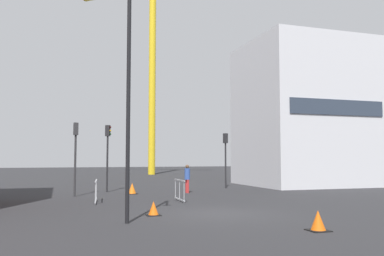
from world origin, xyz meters
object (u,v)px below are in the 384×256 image
at_px(traffic_light_far, 108,147).
at_px(traffic_light_corner, 225,151).
at_px(traffic_cone_striped, 318,221).
at_px(streetlamp_tall, 128,74).
at_px(pedestrian_walking, 187,176).
at_px(construction_crane, 150,47).
at_px(traffic_cone_on_verge, 153,209).
at_px(traffic_light_median, 75,147).
at_px(traffic_cone_by_barrier, 132,189).

relative_size(traffic_light_far, traffic_light_corner, 1.09).
height_order(traffic_light_corner, traffic_cone_striped, traffic_light_corner).
distance_m(traffic_light_corner, traffic_cone_striped, 17.36).
height_order(streetlamp_tall, pedestrian_walking, streetlamp_tall).
xyz_separation_m(construction_crane, streetlamp_tall, (-8.92, -38.93, -11.70)).
bearing_deg(pedestrian_walking, construction_crane, 82.93).
relative_size(traffic_light_far, traffic_cone_striped, 6.97).
bearing_deg(traffic_cone_striped, traffic_cone_on_verge, 130.07).
bearing_deg(traffic_cone_striped, traffic_light_corner, 76.82).
bearing_deg(traffic_light_corner, traffic_light_far, -174.97).
height_order(traffic_light_median, traffic_light_corner, traffic_light_median).
distance_m(construction_crane, traffic_cone_by_barrier, 32.90).
distance_m(streetlamp_tall, traffic_light_median, 10.94).
height_order(traffic_light_corner, traffic_cone_on_verge, traffic_light_corner).
bearing_deg(traffic_cone_striped, traffic_light_far, 105.67).
xyz_separation_m(traffic_light_corner, traffic_cone_on_verge, (-7.90, -12.02, -2.39)).
bearing_deg(traffic_cone_on_verge, pedestrian_walking, 65.54).
xyz_separation_m(traffic_light_far, traffic_light_corner, (8.41, 0.74, -0.20)).
xyz_separation_m(traffic_light_median, traffic_light_corner, (10.48, 3.18, -0.15)).
relative_size(traffic_light_median, traffic_cone_on_verge, 7.81).
bearing_deg(construction_crane, traffic_light_corner, -89.34).
relative_size(streetlamp_tall, traffic_light_far, 2.01).
relative_size(traffic_light_corner, traffic_cone_on_verge, 7.35).
bearing_deg(traffic_cone_by_barrier, traffic_light_median, -169.81).
distance_m(traffic_cone_by_barrier, traffic_cone_striped, 14.53).
height_order(traffic_cone_by_barrier, traffic_cone_striped, traffic_cone_by_barrier).
distance_m(traffic_light_median, traffic_cone_by_barrier, 4.21).
bearing_deg(traffic_light_far, pedestrian_walking, -25.26).
relative_size(traffic_cone_on_verge, traffic_cone_by_barrier, 0.82).
xyz_separation_m(traffic_cone_by_barrier, traffic_cone_striped, (3.20, -14.17, -0.02)).
bearing_deg(traffic_light_corner, traffic_cone_on_verge, -123.32).
bearing_deg(streetlamp_tall, construction_crane, 77.10).
bearing_deg(traffic_cone_by_barrier, traffic_cone_striped, -77.26).
bearing_deg(traffic_light_far, traffic_cone_by_barrier, -55.03).
bearing_deg(pedestrian_walking, streetlamp_tall, -116.55).
relative_size(traffic_light_corner, traffic_cone_by_barrier, 5.99).
relative_size(pedestrian_walking, traffic_cone_on_verge, 3.26).
bearing_deg(traffic_light_median, traffic_cone_on_verge, -73.75).
xyz_separation_m(construction_crane, traffic_cone_striped, (-3.64, -41.86, -16.41)).
bearing_deg(pedestrian_walking, traffic_light_median, -177.88).
bearing_deg(traffic_light_corner, streetlamp_tall, -123.67).
bearing_deg(traffic_cone_by_barrier, construction_crane, 76.13).
bearing_deg(traffic_light_corner, pedestrian_walking, -142.11).
distance_m(traffic_light_far, pedestrian_walking, 5.45).
xyz_separation_m(traffic_light_far, pedestrian_walking, (4.65, -2.19, -1.82)).
bearing_deg(construction_crane, traffic_cone_by_barrier, -103.87).
xyz_separation_m(streetlamp_tall, traffic_light_median, (-1.27, 10.64, -2.21)).
xyz_separation_m(traffic_light_median, traffic_cone_on_verge, (2.58, -8.84, -2.54)).
bearing_deg(traffic_cone_by_barrier, traffic_light_corner, 19.88).
distance_m(construction_crane, streetlamp_tall, 41.62).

